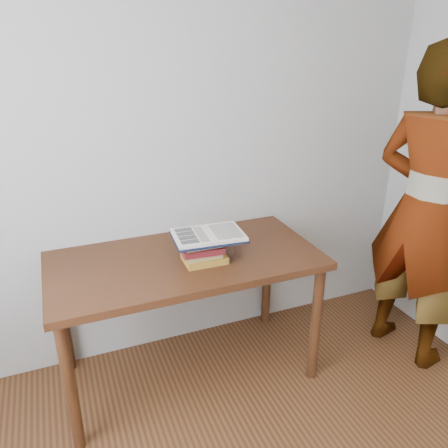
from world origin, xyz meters
name	(u,v)px	position (x,y,z in m)	size (l,w,h in m)	color
room_shell	(313,186)	(-0.08, 0.01, 1.63)	(3.54, 3.54, 2.62)	#ACABA3
desk	(186,273)	(0.05, 1.38, 0.70)	(1.48, 0.74, 0.79)	#4F2313
book_stack	(202,251)	(0.13, 1.30, 0.85)	(0.24, 0.18, 0.13)	#B88A29
open_book	(208,235)	(0.17, 1.31, 0.93)	(0.39, 0.29, 0.03)	black
reader	(426,213)	(1.45, 1.09, 0.96)	(0.70, 0.46, 1.91)	tan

